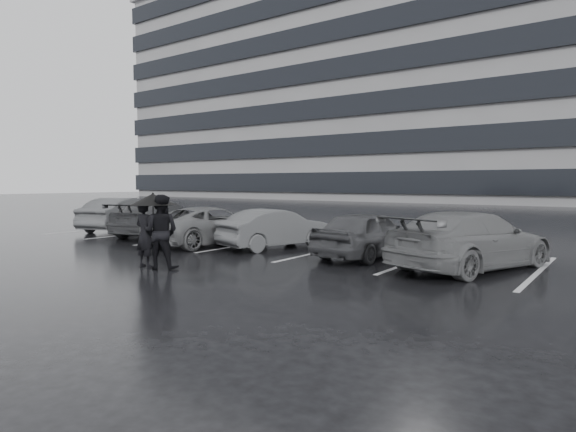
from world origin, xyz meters
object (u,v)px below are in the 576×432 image
(car_main, at_px, (367,234))
(pedestrian_left, at_px, (145,234))
(car_east, at_px, (471,240))
(car_west_d, at_px, (123,214))
(car_west_b, at_px, (211,225))
(car_west_a, at_px, (276,229))
(car_west_c, at_px, (161,218))
(pedestrian_right, at_px, (161,232))

(car_main, xyz_separation_m, pedestrian_left, (-3.57, -4.43, 0.16))
(car_east, bearing_deg, pedestrian_left, 52.31)
(car_west_d, bearing_deg, pedestrian_left, 129.36)
(pedestrian_left, bearing_deg, car_main, -129.48)
(car_east, relative_size, pedestrian_left, 2.94)
(car_west_b, bearing_deg, car_east, -174.91)
(car_west_a, relative_size, pedestrian_left, 2.30)
(car_west_a, bearing_deg, car_west_d, 11.78)
(car_main, relative_size, pedestrian_left, 2.35)
(car_west_a, height_order, car_west_d, car_west_d)
(car_main, xyz_separation_m, car_west_c, (-8.71, 0.27, 0.03))
(car_east, bearing_deg, car_main, 14.59)
(car_west_b, distance_m, pedestrian_right, 4.59)
(car_west_c, relative_size, pedestrian_right, 2.63)
(car_east, height_order, pedestrian_left, pedestrian_left)
(car_west_c, xyz_separation_m, car_west_d, (-2.75, 0.28, 0.03))
(car_west_c, bearing_deg, car_east, 162.49)
(car_west_b, bearing_deg, pedestrian_right, 124.09)
(car_west_d, height_order, pedestrian_right, pedestrian_right)
(car_west_d, bearing_deg, car_west_c, 155.82)
(car_main, distance_m, car_west_d, 11.48)
(car_east, xyz_separation_m, pedestrian_right, (-5.81, -4.18, 0.19))
(car_west_c, height_order, pedestrian_right, pedestrian_right)
(car_west_d, bearing_deg, pedestrian_right, 131.24)
(car_west_c, relative_size, pedestrian_left, 2.89)
(car_main, relative_size, pedestrian_right, 2.14)
(car_west_a, height_order, car_east, car_east)
(car_main, xyz_separation_m, car_west_a, (-3.09, 0.02, -0.03))
(car_west_c, height_order, car_east, car_east)
(car_main, bearing_deg, car_west_d, 1.57)
(car_west_a, xyz_separation_m, car_west_d, (-8.37, 0.53, 0.09))
(car_west_b, xyz_separation_m, car_east, (8.14, 0.24, 0.06))
(car_main, xyz_separation_m, car_east, (2.73, -0.18, 0.04))
(car_main, distance_m, car_west_a, 3.09)
(car_west_a, relative_size, car_east, 0.78)
(car_west_b, height_order, car_west_c, car_west_c)
(car_west_b, distance_m, pedestrian_left, 4.42)
(car_west_a, xyz_separation_m, pedestrian_right, (0.01, -4.38, 0.27))
(car_west_b, xyz_separation_m, car_west_d, (-6.05, 0.96, 0.08))
(pedestrian_right, bearing_deg, car_west_b, -85.08)
(car_west_d, bearing_deg, car_main, 158.83)
(car_west_a, distance_m, car_west_d, 8.39)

